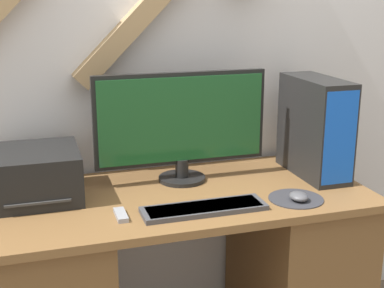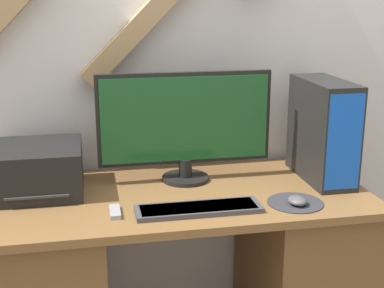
% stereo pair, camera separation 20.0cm
% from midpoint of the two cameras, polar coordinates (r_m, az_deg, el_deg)
% --- Properties ---
extents(wall_back, '(6.40, 0.20, 2.70)m').
position_cam_midpoint_polar(wall_back, '(2.31, -0.56, 11.44)').
color(wall_back, silver).
rests_on(wall_back, ground_plane).
extents(desk, '(1.43, 0.68, 0.79)m').
position_cam_midpoint_polar(desk, '(2.22, 1.64, -14.52)').
color(desk, brown).
rests_on(desk, ground_plane).
extents(monitor, '(0.70, 0.19, 0.44)m').
position_cam_midpoint_polar(monitor, '(2.13, 1.95, 2.26)').
color(monitor, black).
rests_on(monitor, desk).
extents(keyboard, '(0.44, 0.13, 0.02)m').
position_cam_midpoint_polar(keyboard, '(1.88, 3.77, -6.95)').
color(keyboard, '#3D3D42').
rests_on(keyboard, desk).
extents(mousepad, '(0.20, 0.20, 0.00)m').
position_cam_midpoint_polar(mousepad, '(2.01, 13.79, -6.15)').
color(mousepad, '#2D2D33').
rests_on(mousepad, desk).
extents(mouse, '(0.07, 0.08, 0.03)m').
position_cam_midpoint_polar(mouse, '(1.98, 14.06, -5.92)').
color(mouse, '#4C4C51').
rests_on(mouse, mousepad).
extents(computer_tower, '(0.15, 0.38, 0.41)m').
position_cam_midpoint_polar(computer_tower, '(2.24, 16.31, 1.37)').
color(computer_tower, black).
rests_on(computer_tower, desk).
extents(printer, '(0.32, 0.34, 0.18)m').
position_cam_midpoint_polar(printer, '(2.09, -13.36, -2.68)').
color(printer, black).
rests_on(printer, desk).
extents(remote_control, '(0.04, 0.11, 0.02)m').
position_cam_midpoint_polar(remote_control, '(1.87, -5.17, -7.29)').
color(remote_control, gray).
rests_on(remote_control, desk).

